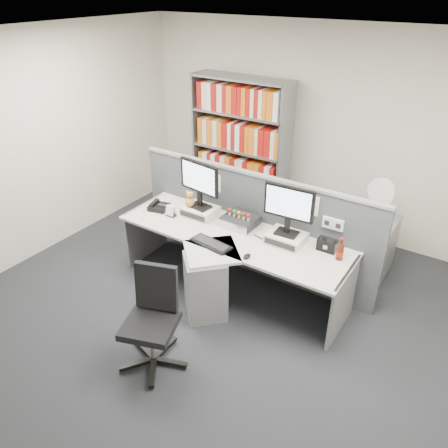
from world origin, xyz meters
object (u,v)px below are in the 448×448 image
Objects in this scene: monitor_left at (199,181)px; shelving_unit at (240,151)px; office_chair at (153,316)px; keyboard at (211,244)px; desk_fan at (381,195)px; speaker at (327,245)px; cola_bottle at (340,251)px; desk_calendar at (171,212)px; desk at (221,264)px; mouse at (247,256)px; filing_cabinet at (371,247)px; monitor_right at (289,206)px; desktop_pc at (240,221)px; desk_phone at (159,207)px.

monitor_left is 0.28× the size of shelving_unit.
shelving_unit reaches higher than office_chair.
monitor_left is 1.67m from office_chair.
keyboard is 0.89× the size of desk_fan.
speaker is 0.82× the size of cola_bottle.
desk_calendar is 0.25× the size of desk_fan.
desk_calendar is at bearing 160.44° from keyboard.
desk_fan is (1.20, 1.40, 0.57)m from desk.
keyboard is 1.18m from speaker.
filing_cabinet is at bearing 60.73° from mouse.
mouse is 0.10× the size of office_chair.
monitor_right is 4.00× the size of desk_calendar.
filing_cabinet is (0.07, 1.02, -0.46)m from cola_bottle.
desk_fan is (1.74, 1.02, -0.12)m from monitor_left.
mouse is 0.90m from cola_bottle.
shelving_unit is 2.24m from filing_cabinet.
desktop_pc is 0.66m from mouse.
office_chair is at bearing -123.01° from speaker.
cola_bottle is (1.17, -0.05, 0.04)m from desktop_pc.
monitor_left is at bearing 179.94° from cola_bottle.
desktop_pc is at bearing 87.04° from keyboard.
desk is at bearing 53.11° from keyboard.
monitor_left reaches higher than mouse.
desk is at bearing -145.34° from monitor_right.
speaker is at bearing 6.87° from desk_phone.
mouse is 0.14× the size of filing_cabinet.
desktop_pc is 1.17m from cola_bottle.
desk is at bearing 166.13° from mouse.
desk_calendar is 0.69× the size of speaker.
monitor_left reaches higher than cola_bottle.
monitor_left reaches higher than desktop_pc.
desktop_pc is at bearing -58.75° from shelving_unit.
cola_bottle reaches higher than desk.
desk_calendar reaches higher than mouse.
shelving_unit is (-2.03, 1.47, 0.17)m from cola_bottle.
filing_cabinet is (1.24, 0.97, -0.42)m from desktop_pc.
monitor_right is 0.55m from speaker.
mouse reaches higher than keyboard.
office_chair is (0.04, -0.97, -0.23)m from keyboard.
monitor_right is 0.27× the size of shelving_unit.
cola_bottle is at bearing 18.68° from desk.
shelving_unit is at bearing 144.15° from cola_bottle.
desk is 1.24m from cola_bottle.
desk_phone is 1.92× the size of desk_calendar.
speaker is at bearing -36.46° from shelving_unit.
mouse is 0.74× the size of desk_calendar.
monitor_right reaches higher than speaker.
cola_bottle is (0.58, -0.00, -0.33)m from monitor_right.
filing_cabinet is 2.75m from office_chair.
desk_phone is 0.13× the size of shelving_unit.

